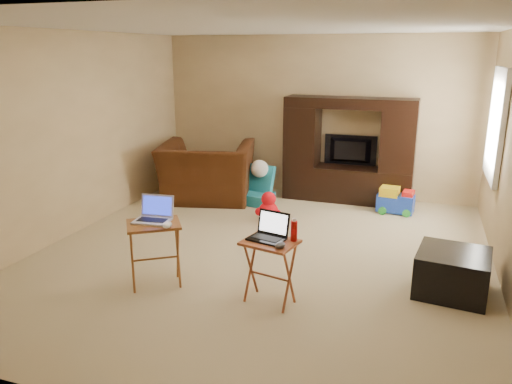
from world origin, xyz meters
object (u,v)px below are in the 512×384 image
at_px(plush_toy, 268,206).
at_px(television, 350,151).
at_px(mouse_right, 280,245).
at_px(water_bottle, 294,231).
at_px(laptop_left, 151,210).
at_px(laptop_right, 266,227).
at_px(child_rocker, 257,185).
at_px(push_toy, 396,200).
at_px(mouse_left, 167,225).
at_px(recliner, 207,172).
at_px(tray_table_left, 155,254).
at_px(entertainment_center, 348,150).
at_px(ottoman, 452,273).
at_px(tray_table_right, 270,272).

bearing_deg(plush_toy, television, 59.76).
distance_m(mouse_right, water_bottle, 0.22).
distance_m(laptop_left, laptop_right, 1.16).
bearing_deg(child_rocker, television, 41.87).
relative_size(push_toy, mouse_left, 3.89).
height_order(recliner, mouse_left, recliner).
xyz_separation_m(mouse_left, mouse_right, (1.11, -0.02, -0.05)).
height_order(tray_table_left, mouse_right, mouse_right).
distance_m(recliner, water_bottle, 3.48).
xyz_separation_m(entertainment_center, television, (0.00, 0.14, -0.03)).
relative_size(mouse_right, water_bottle, 0.66).
xyz_separation_m(entertainment_center, laptop_left, (-1.36, -3.52, -0.02)).
bearing_deg(plush_toy, water_bottle, -66.90).
bearing_deg(plush_toy, ottoman, -32.15).
xyz_separation_m(recliner, laptop_left, (0.70, -2.84, 0.33)).
xyz_separation_m(child_rocker, mouse_right, (1.24, -3.03, 0.34)).
bearing_deg(mouse_right, tray_table_left, 175.88).
bearing_deg(entertainment_center, water_bottle, -88.53).
xyz_separation_m(recliner, laptop_right, (1.86, -2.83, 0.28)).
xyz_separation_m(laptop_right, mouse_left, (-0.94, -0.12, -0.05)).
xyz_separation_m(entertainment_center, child_rocker, (-1.27, -0.62, -0.50)).
relative_size(tray_table_left, laptop_left, 1.91).
distance_m(entertainment_center, push_toy, 1.06).
xyz_separation_m(tray_table_right, water_bottle, (0.20, 0.08, 0.40)).
distance_m(child_rocker, mouse_right, 3.29).
xyz_separation_m(child_rocker, laptop_left, (-0.09, -2.90, 0.48)).
relative_size(recliner, laptop_right, 4.33).
distance_m(television, mouse_left, 3.92).
xyz_separation_m(plush_toy, laptop_right, (0.66, -2.17, 0.52)).
xyz_separation_m(child_rocker, tray_table_left, (-0.06, -2.93, 0.04)).
relative_size(ottoman, laptop_left, 1.90).
bearing_deg(laptop_left, television, 64.04).
bearing_deg(water_bottle, mouse_right, -109.29).
distance_m(ottoman, mouse_right, 1.76).
bearing_deg(child_rocker, entertainment_center, 37.09).
distance_m(plush_toy, mouse_right, 2.49).
height_order(tray_table_right, mouse_right, mouse_right).
bearing_deg(television, mouse_right, 89.19).
distance_m(television, laptop_right, 3.64).
xyz_separation_m(child_rocker, plush_toy, (0.41, -0.72, -0.08)).
height_order(tray_table_left, mouse_left, mouse_left).
bearing_deg(laptop_right, tray_table_left, -164.57).
distance_m(plush_toy, ottoman, 2.72).
bearing_deg(push_toy, tray_table_left, -116.74).
bearing_deg(laptop_left, mouse_right, -10.91).
height_order(recliner, push_toy, recliner).
height_order(ottoman, tray_table_right, tray_table_right).
height_order(tray_table_left, laptop_right, laptop_right).
distance_m(television, child_rocker, 1.55).
relative_size(entertainment_center, push_toy, 3.77).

